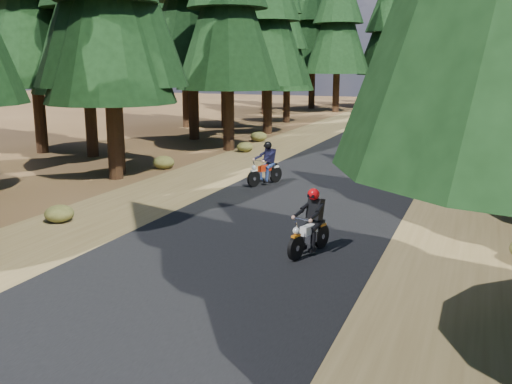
# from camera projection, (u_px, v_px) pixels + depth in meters

# --- Properties ---
(ground) EXTENTS (120.00, 120.00, 0.00)m
(ground) POSITION_uv_depth(u_px,v_px,m) (230.00, 257.00, 12.12)
(ground) COLOR #412B17
(ground) RESTS_ON ground
(road) EXTENTS (6.00, 100.00, 0.01)m
(road) POSITION_uv_depth(u_px,v_px,m) (301.00, 204.00, 16.65)
(road) COLOR black
(road) RESTS_ON ground
(shoulder_l) EXTENTS (3.20, 100.00, 0.01)m
(shoulder_l) POSITION_uv_depth(u_px,v_px,m) (164.00, 191.00, 18.32)
(shoulder_l) COLOR brown
(shoulder_l) RESTS_ON ground
(shoulder_r) EXTENTS (3.20, 100.00, 0.01)m
(shoulder_r) POSITION_uv_depth(u_px,v_px,m) (468.00, 220.00, 14.98)
(shoulder_r) COLOR brown
(shoulder_r) RESTS_ON ground
(understory_shrubs) EXTENTS (14.94, 30.54, 0.70)m
(understory_shrubs) POSITION_uv_depth(u_px,v_px,m) (378.00, 186.00, 17.86)
(understory_shrubs) COLOR #474C1E
(understory_shrubs) RESTS_ON ground
(rider_lead) EXTENTS (0.88, 1.66, 1.42)m
(rider_lead) POSITION_uv_depth(u_px,v_px,m) (309.00, 233.00, 12.18)
(rider_lead) COLOR silver
(rider_lead) RESTS_ON road
(rider_follow) EXTENTS (1.09, 1.69, 1.45)m
(rider_follow) POSITION_uv_depth(u_px,v_px,m) (265.00, 170.00, 19.21)
(rider_follow) COLOR #9F220A
(rider_follow) RESTS_ON road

